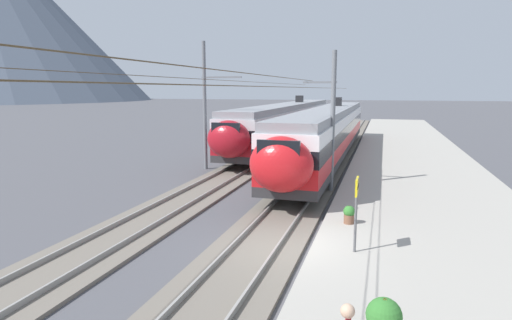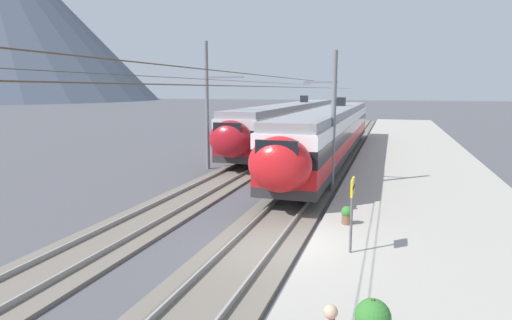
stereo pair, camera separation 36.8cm
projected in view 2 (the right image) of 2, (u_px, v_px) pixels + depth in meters
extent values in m
plane|color=#4C4C51|center=(278.00, 252.00, 13.71)|extent=(400.00, 400.00, 0.00)
cube|color=#A39E93|center=(448.00, 267.00, 12.15)|extent=(120.00, 8.14, 0.37)
cube|color=#6B6359|center=(253.00, 248.00, 13.95)|extent=(120.00, 3.00, 0.12)
cube|color=gray|center=(275.00, 246.00, 13.71)|extent=(120.00, 0.07, 0.16)
cube|color=gray|center=(233.00, 241.00, 14.14)|extent=(120.00, 0.07, 0.16)
cube|color=#6B6359|center=(124.00, 232.00, 15.45)|extent=(120.00, 3.00, 0.12)
cube|color=gray|center=(141.00, 231.00, 15.21)|extent=(120.00, 0.07, 0.16)
cube|color=gray|center=(107.00, 227.00, 15.64)|extent=(120.00, 0.07, 0.16)
cube|color=#2D2D30|center=(332.00, 148.00, 31.47)|extent=(29.87, 2.80, 0.45)
cube|color=red|center=(333.00, 139.00, 31.37)|extent=(29.87, 2.80, 0.85)
cube|color=black|center=(333.00, 128.00, 31.24)|extent=(29.87, 2.84, 0.75)
cube|color=white|center=(333.00, 119.00, 31.12)|extent=(29.87, 2.80, 0.65)
cube|color=gray|center=(333.00, 111.00, 31.03)|extent=(29.57, 2.60, 0.45)
cube|color=black|center=(309.00, 178.00, 22.85)|extent=(2.80, 2.24, 0.42)
cube|color=black|center=(346.00, 140.00, 40.24)|extent=(2.80, 2.24, 0.42)
ellipsoid|color=red|center=(280.00, 165.00, 16.71)|extent=(1.80, 2.58, 2.25)
cube|color=black|center=(277.00, 156.00, 16.17)|extent=(0.16, 1.68, 1.19)
cube|color=black|center=(341.00, 102.00, 35.14)|extent=(0.90, 0.70, 0.70)
cube|color=#2D2D30|center=(293.00, 134.00, 41.28)|extent=(32.65, 2.90, 0.45)
cube|color=maroon|center=(294.00, 127.00, 41.18)|extent=(32.65, 2.90, 0.85)
cube|color=black|center=(294.00, 119.00, 41.05)|extent=(32.65, 2.94, 0.75)
cube|color=silver|center=(294.00, 112.00, 40.93)|extent=(32.65, 2.90, 0.65)
cube|color=gray|center=(294.00, 106.00, 40.84)|extent=(32.35, 2.70, 0.45)
cube|color=black|center=(263.00, 153.00, 31.85)|extent=(2.80, 2.32, 0.42)
cube|color=black|center=(312.00, 129.00, 50.86)|extent=(2.80, 2.32, 0.42)
ellipsoid|color=maroon|center=(231.00, 139.00, 25.22)|extent=(1.80, 2.66, 2.25)
cube|color=black|center=(227.00, 133.00, 24.68)|extent=(0.16, 1.74, 1.19)
cube|color=black|center=(304.00, 99.00, 45.34)|extent=(0.90, 0.70, 0.70)
cylinder|color=slate|center=(333.00, 123.00, 20.97)|extent=(0.24, 0.24, 7.08)
cube|color=slate|center=(321.00, 82.00, 20.85)|extent=(0.10, 1.67, 0.10)
cylinder|color=#473823|center=(307.00, 87.00, 21.10)|extent=(46.34, 0.02, 0.02)
cylinder|color=slate|center=(207.00, 106.00, 27.46)|extent=(0.24, 0.24, 8.22)
cube|color=slate|center=(224.00, 77.00, 26.80)|extent=(0.10, 2.67, 0.10)
cylinder|color=#473823|center=(241.00, 81.00, 26.48)|extent=(46.34, 0.02, 0.02)
cylinder|color=#59595B|center=(351.00, 216.00, 12.55)|extent=(0.08, 0.08, 2.27)
cube|color=yellow|center=(353.00, 187.00, 12.40)|extent=(0.70, 0.06, 0.50)
cube|color=black|center=(354.00, 187.00, 12.39)|extent=(0.52, 0.01, 0.10)
sphere|color=tan|center=(331.00, 312.00, 6.28)|extent=(0.22, 0.22, 0.22)
sphere|color=#33752D|center=(373.00, 317.00, 8.15)|extent=(0.70, 0.70, 0.70)
sphere|color=gold|center=(373.00, 309.00, 8.12)|extent=(0.38, 0.38, 0.38)
cylinder|color=brown|center=(347.00, 220.00, 15.40)|extent=(0.37, 0.37, 0.33)
sphere|color=#33752D|center=(347.00, 212.00, 15.36)|extent=(0.42, 0.42, 0.42)
sphere|color=red|center=(347.00, 209.00, 15.34)|extent=(0.23, 0.23, 0.23)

